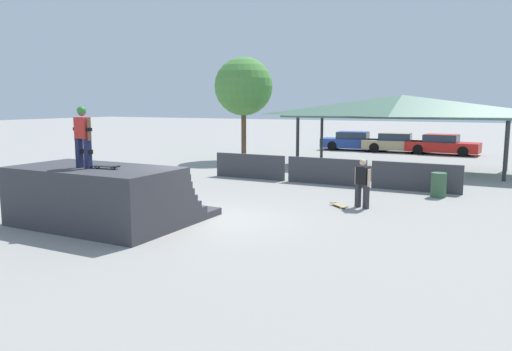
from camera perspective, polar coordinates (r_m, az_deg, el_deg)
ground_plane at (r=13.82m, az=-5.74°, el=-5.25°), size 160.00×160.00×0.00m
quarter_pipe_ramp at (r=13.98m, az=-17.10°, el=-2.44°), size 4.45×3.88×1.57m
skater_on_deck at (r=13.49m, az=-19.20°, el=4.64°), size 0.68×0.24×1.58m
skateboard_on_deck at (r=13.23m, az=-16.76°, el=0.99°), size 0.81×0.31×0.09m
bystander_walking at (r=15.70m, az=12.08°, el=-0.61°), size 0.59×0.36×1.52m
skateboard_on_ground at (r=15.87m, az=9.41°, el=-3.34°), size 0.74×0.68×0.09m
barrier_fence at (r=20.11m, az=8.04°, el=0.48°), size 10.19×0.12×1.05m
pavilion_shelter at (r=25.21m, az=16.29°, el=7.57°), size 10.95×4.11×3.62m
tree_far_back at (r=28.34m, az=-1.43°, el=10.12°), size 3.26×3.26×5.78m
trash_bin at (r=18.32m, az=20.14°, el=-1.02°), size 0.52×0.52×0.85m
parked_car_blue at (r=35.12m, az=11.14°, el=3.84°), size 4.62×2.15×1.27m
parked_car_tan at (r=34.28m, az=15.74°, el=3.58°), size 4.46×2.00×1.27m
parked_car_red at (r=33.65m, az=20.52°, el=3.28°), size 4.47×2.00×1.27m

